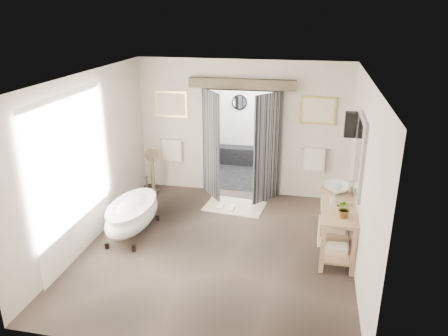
{
  "coord_description": "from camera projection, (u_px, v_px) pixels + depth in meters",
  "views": [
    {
      "loc": [
        1.44,
        -6.38,
        3.9
      ],
      "look_at": [
        0.0,
        0.6,
        1.25
      ],
      "focal_mm": 35.0,
      "sensor_mm": 36.0,
      "label": 1
    }
  ],
  "objects": [
    {
      "name": "basin",
      "position": [
        337.0,
        189.0,
        7.55
      ],
      "size": [
        0.54,
        0.54,
        0.16
      ],
      "primitive_type": "imported",
      "rotation": [
        0.0,
        0.0,
        0.16
      ],
      "color": "white",
      "rests_on": "vanity"
    },
    {
      "name": "slippers",
      "position": [
        226.0,
        207.0,
        8.92
      ],
      "size": [
        0.35,
        0.26,
        0.05
      ],
      "color": "white",
      "rests_on": "rug"
    },
    {
      "name": "rug",
      "position": [
        235.0,
        206.0,
        9.04
      ],
      "size": [
        1.28,
        0.92,
        0.01
      ],
      "primitive_type": "cube",
      "rotation": [
        0.0,
        0.0,
        -0.11
      ],
      "color": "beige",
      "rests_on": "ground_plane"
    },
    {
      "name": "shower_room",
      "position": [
        252.0,
        134.0,
        10.84
      ],
      "size": [
        2.22,
        2.01,
        2.51
      ],
      "color": "black",
      "rests_on": "ground_plane"
    },
    {
      "name": "room_shell",
      "position": [
        212.0,
        147.0,
        6.74
      ],
      "size": [
        4.52,
        5.02,
        2.91
      ],
      "color": "beige",
      "rests_on": "ground_plane"
    },
    {
      "name": "plant",
      "position": [
        345.0,
        209.0,
        6.65
      ],
      "size": [
        0.27,
        0.24,
        0.3
      ],
      "primitive_type": "imported",
      "rotation": [
        0.0,
        0.0,
        0.01
      ],
      "color": "gray",
      "rests_on": "vanity"
    },
    {
      "name": "ground_plane",
      "position": [
        217.0,
        248.0,
        7.49
      ],
      "size": [
        5.0,
        5.0,
        0.0
      ],
      "primitive_type": "plane",
      "color": "brown"
    },
    {
      "name": "vanity",
      "position": [
        335.0,
        223.0,
        7.28
      ],
      "size": [
        0.57,
        1.6,
        0.85
      ],
      "color": "tan",
      "rests_on": "ground_plane"
    },
    {
      "name": "pedestal_mirror",
      "position": [
        153.0,
        175.0,
        9.52
      ],
      "size": [
        0.31,
        0.2,
        1.05
      ],
      "color": "brown",
      "rests_on": "ground_plane"
    },
    {
      "name": "clawfoot_tub",
      "position": [
        132.0,
        214.0,
        7.84
      ],
      "size": [
        0.74,
        1.66,
        0.81
      ],
      "color": "black",
      "rests_on": "ground_plane"
    },
    {
      "name": "soap_bottle_b",
      "position": [
        339.0,
        186.0,
        7.66
      ],
      "size": [
        0.19,
        0.19,
        0.19
      ],
      "primitive_type": "imported",
      "rotation": [
        0.0,
        0.0,
        0.4
      ],
      "color": "gray",
      "rests_on": "vanity"
    },
    {
      "name": "back_wall_dressing",
      "position": [
        241.0,
        126.0,
        9.07
      ],
      "size": [
        3.82,
        0.73,
        2.52
      ],
      "color": "black",
      "rests_on": "ground_plane"
    },
    {
      "name": "soap_bottle_a",
      "position": [
        333.0,
        199.0,
        7.11
      ],
      "size": [
        0.1,
        0.1,
        0.18
      ],
      "primitive_type": "imported",
      "rotation": [
        0.0,
        0.0,
        0.24
      ],
      "color": "gray",
      "rests_on": "vanity"
    }
  ]
}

